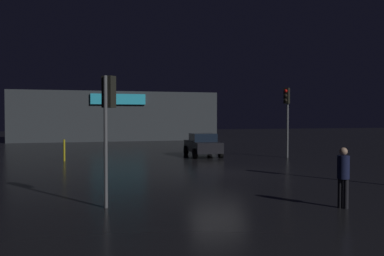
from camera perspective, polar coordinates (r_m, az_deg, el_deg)
name	(u,v)px	position (r m, az deg, el deg)	size (l,w,h in m)	color
ground_plane	(218,173)	(19.55, 3.51, -6.02)	(120.00, 120.00, 0.00)	black
store_building	(115,116)	(47.05, -10.31, 1.56)	(21.34, 6.64, 5.15)	#33383D
traffic_signal_opposite	(287,108)	(27.05, 12.62, 2.69)	(0.43, 0.41, 4.34)	#595B60
traffic_signal_cross_left	(109,106)	(12.29, -11.14, 2.86)	(0.42, 0.43, 3.73)	#595B60
car_near	(203,145)	(27.38, 1.45, -2.26)	(2.03, 3.91, 1.48)	black
pedestrian	(343,173)	(12.73, 19.64, -5.69)	(0.48, 0.48, 1.71)	black
bollard_kerb_a	(64,150)	(25.58, -16.77, -2.88)	(0.11, 0.11, 1.25)	gold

